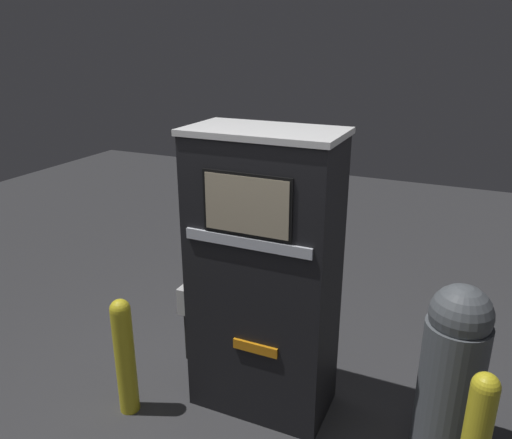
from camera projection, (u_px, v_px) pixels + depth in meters
ground_plane at (248, 422)px, 3.54m from camera, size 14.00×14.00×0.00m
gas_pump at (263, 277)px, 3.41m from camera, size 1.07×0.56×2.04m
safety_bollard at (125, 354)px, 3.50m from camera, size 0.14×0.14×0.90m
trash_bin at (452, 369)px, 3.13m from camera, size 0.40×0.40×1.19m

